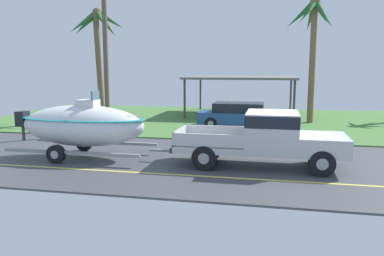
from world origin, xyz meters
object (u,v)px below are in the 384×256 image
object	(u,v)px
carport_awning	(242,78)
palm_tree_near_right	(313,28)
pickup_truck_towing	(271,136)
parked_sedan_near	(242,116)
palm_tree_mid	(97,35)
utility_pole	(105,39)
boat_on_trailer	(82,125)

from	to	relation	value
carport_awning	palm_tree_near_right	distance (m)	5.93
pickup_truck_towing	palm_tree_near_right	world-z (taller)	palm_tree_near_right
parked_sedan_near	palm_tree_mid	distance (m)	9.83
palm_tree_mid	pickup_truck_towing	bearing A→B (deg)	-41.49
palm_tree_near_right	palm_tree_mid	bearing A→B (deg)	-171.49
utility_pole	pickup_truck_towing	bearing A→B (deg)	-32.75
parked_sedan_near	boat_on_trailer	bearing A→B (deg)	-121.74
parked_sedan_near	carport_awning	world-z (taller)	carport_awning
palm_tree_near_right	utility_pole	distance (m)	11.76
pickup_truck_towing	parked_sedan_near	world-z (taller)	pickup_truck_towing
parked_sedan_near	palm_tree_near_right	bearing A→B (deg)	35.86
parked_sedan_near	pickup_truck_towing	bearing A→B (deg)	-78.90
pickup_truck_towing	boat_on_trailer	bearing A→B (deg)	180.00
carport_awning	palm_tree_mid	distance (m)	9.85
palm_tree_mid	utility_pole	world-z (taller)	utility_pole
palm_tree_mid	utility_pole	size ratio (longest dim) A/B	0.75
boat_on_trailer	utility_pole	xyz separation A→B (m)	(-1.31, 5.18, 3.45)
pickup_truck_towing	parked_sedan_near	xyz separation A→B (m)	(-1.62, 8.27, -0.35)
boat_on_trailer	carport_awning	bearing A→B (deg)	71.61
palm_tree_near_right	pickup_truck_towing	bearing A→B (deg)	-100.99
boat_on_trailer	palm_tree_near_right	bearing A→B (deg)	51.07
utility_pole	boat_on_trailer	bearing A→B (deg)	-75.76
parked_sedan_near	palm_tree_near_right	world-z (taller)	palm_tree_near_right
carport_awning	utility_pole	xyz separation A→B (m)	(-5.94, -8.72, 2.10)
pickup_truck_towing	palm_tree_mid	bearing A→B (deg)	138.51
boat_on_trailer	parked_sedan_near	bearing A→B (deg)	58.26
palm_tree_mid	utility_pole	distance (m)	4.58
carport_awning	palm_tree_mid	size ratio (longest dim) A/B	1.07
pickup_truck_towing	utility_pole	xyz separation A→B (m)	(-8.06, 5.18, 3.62)
parked_sedan_near	palm_tree_near_right	size ratio (longest dim) A/B	0.66
boat_on_trailer	parked_sedan_near	world-z (taller)	boat_on_trailer
pickup_truck_towing	parked_sedan_near	size ratio (longest dim) A/B	1.21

